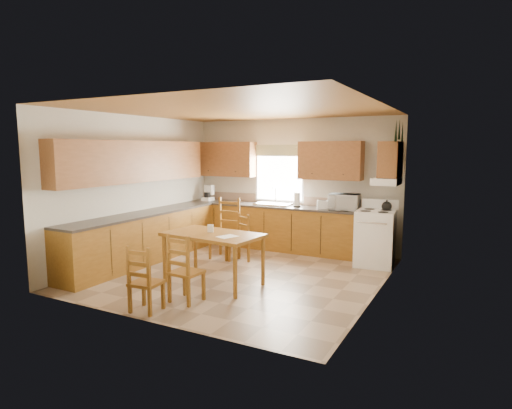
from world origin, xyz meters
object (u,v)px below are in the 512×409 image
at_px(chair_far_left, 225,229).
at_px(chair_far_right, 237,239).
at_px(chair_near_left, 186,268).
at_px(microwave, 344,202).
at_px(chair_near_right, 146,278).
at_px(stove, 375,239).
at_px(dining_table, 213,258).

relative_size(chair_far_left, chair_far_right, 1.30).
xyz_separation_m(chair_near_left, chair_far_left, (-0.77, 2.24, 0.09)).
height_order(microwave, chair_near_right, microwave).
bearing_deg(chair_near_left, chair_far_right, -75.15).
distance_m(stove, chair_near_right, 4.17).
bearing_deg(dining_table, chair_far_right, 109.42).
distance_m(chair_near_right, chair_far_left, 2.83).
xyz_separation_m(dining_table, chair_far_left, (-0.67, 1.42, 0.17)).
height_order(chair_far_left, chair_far_right, chair_far_left).
relative_size(chair_near_right, chair_far_left, 0.77).
height_order(dining_table, chair_far_right, chair_far_right).
distance_m(stove, microwave, 0.94).
bearing_deg(chair_far_left, chair_near_right, -81.35).
xyz_separation_m(stove, chair_near_left, (-1.89, -3.06, -0.01)).
distance_m(chair_near_left, chair_far_right, 2.16).
relative_size(chair_near_left, chair_far_right, 1.08).
bearing_deg(chair_far_left, dining_table, -66.94).
xyz_separation_m(chair_near_right, chair_far_left, (-0.54, 2.77, 0.13)).
bearing_deg(dining_table, chair_near_left, -77.37).
height_order(stove, dining_table, stove).
height_order(microwave, chair_near_left, microwave).
bearing_deg(microwave, chair_far_right, -147.53).
bearing_deg(dining_table, microwave, 68.03).
xyz_separation_m(chair_near_left, chair_far_right, (-0.43, 2.12, -0.04)).
bearing_deg(stove, chair_far_left, -167.47).
distance_m(dining_table, chair_far_left, 1.58).
height_order(dining_table, chair_far_left, chair_far_left).
height_order(chair_near_right, chair_far_left, chair_far_left).
bearing_deg(chair_far_right, chair_near_right, -61.56).
xyz_separation_m(microwave, dining_table, (-1.32, -2.54, -0.68)).
bearing_deg(chair_near_left, chair_far_left, -67.41).
relative_size(stove, chair_near_left, 1.03).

